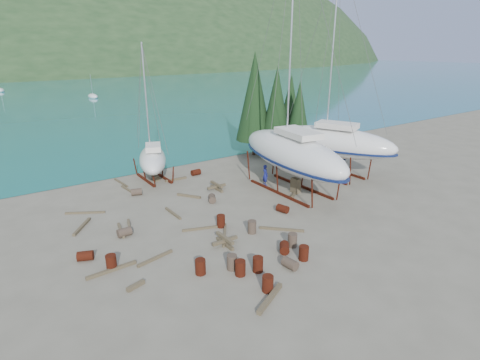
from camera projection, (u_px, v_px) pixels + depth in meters
ground at (249, 221)px, 26.86m from camera, size 600.00×600.00×0.00m
far_house_right at (75, 67)px, 188.99m from camera, size 6.60×5.60×5.60m
cypress_near_right at (276, 106)px, 40.98m from camera, size 3.60×3.60×10.00m
cypress_mid_right at (299, 115)px, 40.53m from camera, size 3.06×3.06×8.50m
cypress_back_left at (255, 97)px, 41.42m from camera, size 4.14×4.14×11.50m
cypress_far_right at (290, 108)px, 43.56m from camera, size 3.24×3.24×9.00m
moored_boat_mid at (93, 96)px, 93.98m from camera, size 2.00×5.00×6.05m
moored_boat_far at (0, 90)px, 107.44m from camera, size 2.00×5.00×6.05m
large_sailboat_near at (292, 153)px, 31.54m from camera, size 5.82×13.97×21.33m
large_sailboat_far at (331, 142)px, 36.18m from camera, size 8.24×12.90×19.73m
small_sailboat_shore at (153, 159)px, 34.80m from camera, size 5.09×8.01×12.25m
worker at (265, 175)px, 33.74m from camera, size 0.58×0.76×1.89m
drum_0 at (200, 267)px, 20.44m from camera, size 0.58×0.58×0.88m
drum_1 at (290, 264)px, 21.01m from camera, size 0.68×0.94×0.58m
drum_2 at (85, 256)px, 21.80m from camera, size 1.04×0.87×0.58m
drum_3 at (268, 284)px, 18.98m from camera, size 0.58×0.58×0.88m
drum_4 at (196, 172)px, 36.54m from camera, size 0.91×0.63×0.58m
drum_5 at (252, 227)px, 25.01m from camera, size 0.58×0.58×0.88m
drum_6 at (283, 209)px, 28.24m from camera, size 0.79×1.00×0.58m
drum_7 at (304, 253)px, 21.82m from camera, size 0.58×0.58×0.88m
drum_8 at (111, 262)px, 20.88m from camera, size 0.58×0.58×0.88m
drum_9 at (136, 192)px, 31.54m from camera, size 1.02×0.83×0.58m
drum_10 at (240, 268)px, 20.33m from camera, size 0.58×0.58×0.88m
drum_11 at (212, 198)px, 30.17m from camera, size 0.92×1.05×0.58m
drum_12 at (284, 248)px, 22.69m from camera, size 1.01×1.05×0.58m
drum_13 at (258, 264)px, 20.67m from camera, size 0.58×0.58×0.88m
drum_14 at (221, 221)px, 25.86m from camera, size 0.58×0.58×0.88m
drum_15 at (124, 232)px, 24.62m from camera, size 0.90×0.61×0.58m
drum_16 at (232, 262)px, 20.88m from camera, size 0.58×0.58×0.88m
drum_17 at (292, 240)px, 23.29m from camera, size 0.58×0.58×0.88m
timber_0 at (121, 183)px, 34.37m from camera, size 0.40×2.71×0.14m
timber_1 at (295, 193)px, 31.75m from camera, size 1.57×1.11×0.19m
timber_2 at (82, 227)px, 25.83m from camera, size 1.67×2.19×0.19m
timber_3 at (225, 235)px, 24.75m from camera, size 1.93×2.69×0.15m
timber_4 at (129, 226)px, 25.89m from camera, size 0.77×2.14×0.17m
timber_5 at (282, 229)px, 25.48m from camera, size 2.26×2.29×0.16m
timber_6 at (176, 179)px, 35.20m from camera, size 2.12×0.33×0.19m
timber_8 at (189, 196)px, 31.22m from camera, size 1.38×1.90×0.19m
timber_9 at (128, 190)px, 32.62m from camera, size 0.41×2.53×0.15m
timber_10 at (173, 213)px, 27.95m from camera, size 0.22×2.39×0.16m
timber_11 at (201, 228)px, 25.60m from camera, size 2.45×1.01×0.15m
timber_12 at (155, 258)px, 21.95m from camera, size 2.39×0.66×0.17m
timber_13 at (136, 286)px, 19.36m from camera, size 1.05×0.49×0.22m
timber_14 at (112, 270)px, 20.77m from camera, size 2.83×0.31×0.18m
timber_15 at (85, 213)px, 28.08m from camera, size 2.60×1.60×0.15m
timber_16 at (270, 298)px, 18.38m from camera, size 2.39×1.32×0.23m
timber_17 at (121, 230)px, 25.32m from camera, size 0.52×2.25×0.16m
timber_pile_fore at (225, 241)px, 23.50m from camera, size 1.80×1.80×0.60m
timber_pile_aft at (217, 186)px, 32.76m from camera, size 1.80×1.80×0.60m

